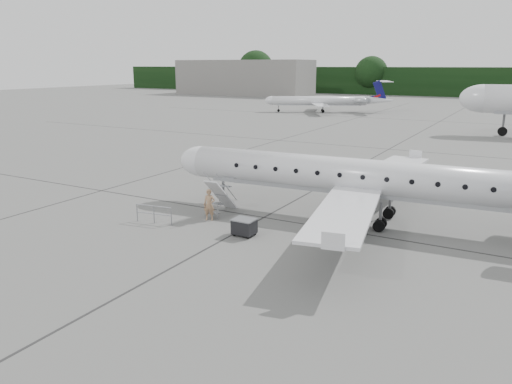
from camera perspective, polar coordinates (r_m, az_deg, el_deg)
The scene contains 9 objects.
ground at distance 23.04m, azimuth 9.73°, elevation -7.88°, with size 320.00×320.00×0.00m, color slate.
treeline at distance 150.44m, azimuth 27.13°, elevation 11.04°, with size 260.00×4.00×8.00m, color black.
terminal_building at distance 151.27m, azimuth -1.37°, elevation 12.96°, with size 40.00×14.00×10.00m, color slate.
main_regional_jet at distance 28.21m, azimuth 12.94°, elevation 3.60°, with size 27.71×19.95×7.11m, color silver, non-canonical shape.
airstair at distance 29.57m, azimuth -4.02°, elevation -0.42°, with size 0.85×2.44×2.23m, color silver, non-canonical shape.
passenger at distance 28.49m, azimuth -5.36°, elevation -1.46°, with size 0.66×0.43×1.81m, color #9B7554.
safety_railing at distance 28.49m, azimuth -11.58°, elevation -2.54°, with size 2.20×0.08×1.00m, color gray, non-canonical shape.
baggage_cart at distance 25.92m, azimuth -1.35°, elevation -3.99°, with size 1.11×0.90×0.96m, color black, non-canonical shape.
bg_regional_left at distance 95.30m, azimuth 7.19°, elevation 10.80°, with size 22.33×16.07×5.86m, color silver, non-canonical shape.
Camera 1 is at (6.89, -20.21, 8.63)m, focal length 35.00 mm.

